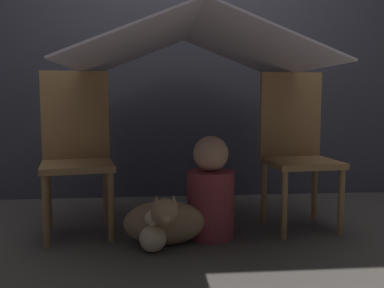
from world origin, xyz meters
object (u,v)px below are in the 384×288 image
chair_left (77,147)px  dog (165,221)px  chair_right (296,145)px  person_front (211,193)px

chair_left → dog: 0.72m
chair_left → dog: (0.52, -0.33, -0.37)m
chair_left → dog: size_ratio=2.17×
chair_right → person_front: chair_right is taller
person_front → dog: size_ratio=1.32×
chair_left → dog: chair_left is taller
chair_right → person_front: (-0.57, -0.20, -0.25)m
person_front → chair_left: bearing=166.0°
chair_left → chair_right: bearing=-10.8°
chair_left → chair_right: (1.36, 0.00, 0.00)m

